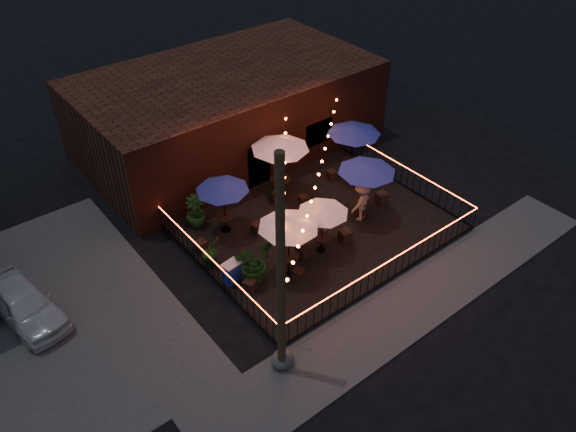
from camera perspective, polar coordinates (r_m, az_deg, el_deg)
name	(u,v)px	position (r m, az deg, el deg)	size (l,w,h in m)	color
ground	(350,255)	(22.18, 6.32, -4.01)	(110.00, 110.00, 0.00)	black
patio	(317,229)	(23.22, 2.95, -1.30)	(10.00, 8.00, 0.15)	black
sidewalk	(413,303)	(20.68, 12.56, -8.60)	(18.00, 2.50, 0.05)	#474541
parking_lot	(3,342)	(21.28, -26.98, -11.30)	(11.00, 12.00, 0.02)	#474541
brick_building	(228,110)	(28.10, -6.16, 10.69)	(14.00, 8.00, 4.00)	#3C1A10
utility_pole	(281,278)	(15.38, -0.74, -6.30)	(0.26, 0.26, 8.00)	#3B2518
fence_front	(389,271)	(20.77, 10.23, -5.49)	(10.00, 0.04, 1.04)	black
fence_left	(213,270)	(20.65, -7.63, -5.45)	(0.04, 8.00, 1.04)	black
fence_right	(402,175)	(25.85, 11.46, 4.07)	(0.04, 8.00, 1.04)	black
festoon_lights	(304,193)	(21.03, 1.61, 2.39)	(10.02, 8.72, 1.32)	#FF5419
cafe_table_0	(288,224)	(19.73, 0.04, -0.80)	(2.84, 2.84, 2.46)	black
cafe_table_1	(222,187)	(21.88, -6.70, 2.94)	(2.16, 2.16, 2.34)	black
cafe_table_2	(323,210)	(20.86, 3.58, 0.61)	(2.58, 2.58, 2.15)	black
cafe_table_3	(280,145)	(23.65, -0.81, 7.21)	(2.71, 2.71, 2.76)	black
cafe_table_4	(367,168)	(22.61, 8.03, 4.81)	(2.88, 2.88, 2.60)	black
cafe_table_5	(354,130)	(25.15, 6.74, 8.62)	(2.58, 2.58, 2.63)	black
bistro_chair_0	(250,286)	(20.33, -3.89, -7.07)	(0.40, 0.40, 0.48)	black
bistro_chair_1	(298,274)	(20.74, 1.06, -5.95)	(0.36, 0.36, 0.42)	black
bistro_chair_2	(201,246)	(22.11, -8.82, -3.07)	(0.42, 0.42, 0.49)	black
bistro_chair_3	(257,228)	(22.79, -3.19, -1.23)	(0.37, 0.37, 0.44)	black
bistro_chair_4	(303,252)	(21.61, 1.55, -3.63)	(0.43, 0.43, 0.51)	black
bistro_chair_5	(345,236)	(22.44, 5.81, -2.02)	(0.43, 0.43, 0.51)	black
bistro_chair_6	(278,197)	(24.39, -1.00, 1.90)	(0.43, 0.43, 0.51)	black
bistro_chair_7	(303,200)	(24.34, 1.57, 1.65)	(0.34, 0.34, 0.40)	black
bistro_chair_8	(361,211)	(23.81, 7.47, 0.53)	(0.43, 0.43, 0.51)	black
bistro_chair_9	(381,198)	(24.67, 9.45, 1.79)	(0.43, 0.43, 0.51)	black
bistro_chair_10	(332,175)	(25.96, 4.45, 4.17)	(0.38, 0.38, 0.45)	black
bistro_chair_11	(354,163)	(26.95, 6.77, 5.33)	(0.34, 0.34, 0.40)	black
patron_a	(322,221)	(22.07, 3.44, -0.48)	(0.66, 0.43, 1.81)	#DA9D89
patron_b	(299,238)	(21.22, 1.08, -2.24)	(0.88, 0.69, 1.81)	tan
patron_c	(362,202)	(23.26, 7.49, 1.43)	(1.14, 0.65, 1.76)	tan
potted_shrub_a	(253,263)	(20.41, -3.54, -4.76)	(1.39, 1.20, 1.54)	#0F380B
potted_shrub_b	(211,251)	(21.15, -7.81, -3.55)	(0.77, 0.62, 1.40)	#13340E
potted_shrub_c	(196,212)	(23.12, -9.36, 0.44)	(0.80, 0.80, 1.42)	#133B0E
cooler	(232,272)	(20.61, -5.72, -5.69)	(0.70, 0.55, 0.86)	#1C36AA
boulder	(283,359)	(18.22, -0.56, -14.31)	(0.83, 0.71, 0.65)	#494944
car_white	(24,303)	(21.29, -25.26, -8.03)	(1.58, 3.93, 1.34)	silver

